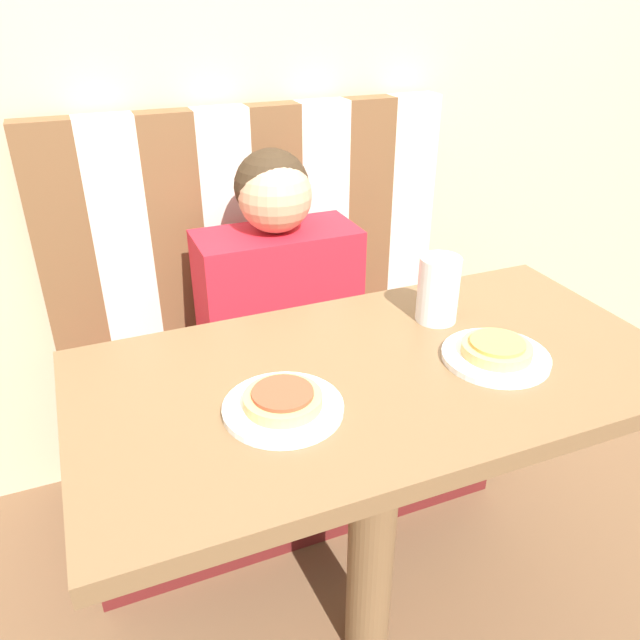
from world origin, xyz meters
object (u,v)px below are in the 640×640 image
person (277,271)px  drinking_cup (438,289)px  pizza_left (283,399)px  plate_left (283,408)px  pizza_right (497,348)px  plate_right (496,357)px

person → drinking_cup: bearing=-67.8°
pizza_left → drinking_cup: (0.39, 0.17, 0.04)m
plate_left → pizza_left: pizza_left is taller
pizza_left → pizza_right: (0.41, 0.00, 0.00)m
drinking_cup → pizza_right: bearing=-84.1°
person → pizza_right: person is taller
plate_right → pizza_left: 0.41m
person → pizza_left: 0.66m
person → pizza_right: (0.20, -0.63, 0.07)m
plate_right → pizza_right: (-0.00, -0.00, 0.02)m
plate_left → person: bearing=72.1°
pizza_right → plate_right: bearing=14.0°
person → plate_right: (0.20, -0.63, 0.05)m
plate_left → pizza_right: pizza_right is taller
person → plate_left: person is taller
person → drinking_cup: person is taller
pizza_right → drinking_cup: drinking_cup is taller
pizza_right → plate_left: bearing=180.0°
plate_right → pizza_right: bearing=-166.0°
plate_right → drinking_cup: drinking_cup is taller
plate_right → pizza_left: bearing=-180.0°
plate_left → pizza_right: 0.41m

